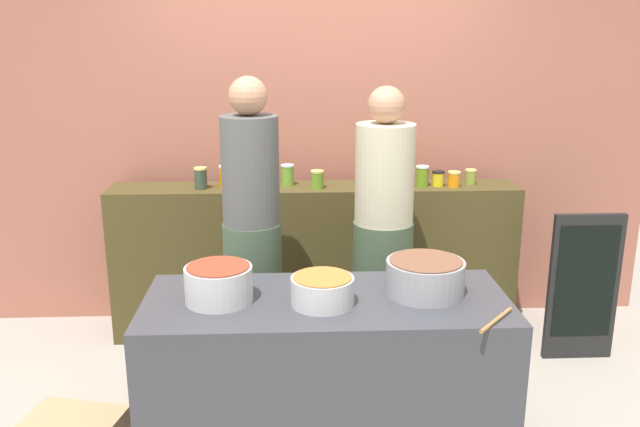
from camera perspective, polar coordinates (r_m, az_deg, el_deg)
The scene contains 22 objects.
ground at distance 3.74m, azimuth 0.26°, elevation -17.21°, with size 12.00×12.00×0.00m, color #9C9388.
storefront_wall at distance 4.62m, azimuth -0.64°, elevation 9.04°, with size 4.80×0.12×3.00m, color #A15E4D.
display_shelf at distance 4.50m, azimuth -0.44°, elevation -4.02°, with size 2.70×0.36×1.03m, color #433A1C.
prep_table at distance 3.27m, azimuth 0.54°, elevation -14.00°, with size 1.70×0.70×0.82m, color #393B41.
preserve_jar_0 at distance 4.34m, azimuth -10.26°, elevation 3.03°, with size 0.08×0.08×0.14m.
preserve_jar_1 at distance 4.34m, azimuth -8.12°, elevation 3.17°, with size 0.09×0.09×0.15m.
preserve_jar_2 at distance 4.29m, azimuth -5.39°, elevation 3.01°, with size 0.08×0.08×0.13m.
preserve_jar_3 at distance 4.38m, azimuth -2.83°, elevation 3.35°, with size 0.09×0.09×0.14m.
preserve_jar_4 at distance 4.28m, azimuth -0.23°, elevation 2.97°, with size 0.08×0.08×0.12m.
preserve_jar_5 at distance 4.43m, azimuth 4.64°, elevation 3.21°, with size 0.08×0.08×0.10m.
preserve_jar_6 at distance 4.39m, azimuth 6.10°, elevation 3.12°, with size 0.07×0.07×0.11m.
preserve_jar_7 at distance 4.40m, azimuth 8.82°, elevation 3.23°, with size 0.09×0.09×0.13m.
preserve_jar_8 at distance 4.42m, azimuth 10.17°, elevation 3.00°, with size 0.08×0.08×0.10m.
preserve_jar_9 at distance 4.41m, azimuth 11.50°, elevation 2.93°, with size 0.08×0.08×0.10m.
preserve_jar_10 at distance 4.52m, azimuth 12.88°, elevation 3.11°, with size 0.08×0.08×0.10m.
cooking_pot_left at distance 3.07m, azimuth -8.74°, elevation -6.02°, with size 0.31×0.31×0.17m.
cooking_pot_center at distance 3.01m, azimuth 0.21°, elevation -6.67°, with size 0.29×0.29×0.13m.
cooking_pot_right at distance 3.16m, azimuth 9.07°, elevation -5.44°, with size 0.37×0.37×0.17m.
wooden_spoon at distance 2.95m, azimuth 14.98°, elevation -8.87°, with size 0.02×0.02×0.30m, color #9E703D.
cook_with_tongs at distance 3.76m, azimuth -5.86°, elevation -3.14°, with size 0.33×0.33×1.79m.
cook_in_cap at distance 3.92m, azimuth 5.44°, elevation -2.91°, with size 0.35×0.35×1.73m.
chalkboard_sign at distance 4.45m, azimuth 21.79°, elevation -5.90°, with size 0.44×0.05×0.95m.
Camera 1 is at (-0.16, -3.14, 2.02)m, focal length 37.05 mm.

